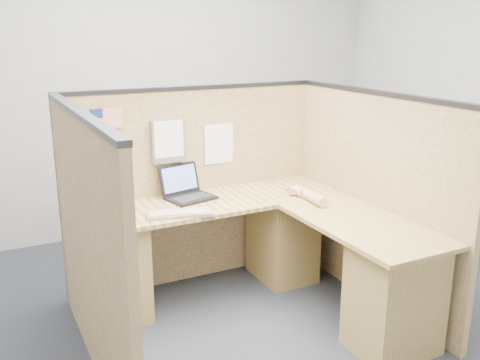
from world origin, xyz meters
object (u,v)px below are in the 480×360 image
l_desk (260,258)px  laptop (188,190)px  keyboard (180,213)px  mouse (296,192)px

l_desk → laptop: size_ratio=5.17×
keyboard → l_desk: bearing=-6.2°
mouse → l_desk: bearing=-151.9°
keyboard → mouse: bearing=16.3°
l_desk → mouse: size_ratio=17.16×
laptop → mouse: 0.81m
l_desk → laptop: laptop is taller
l_desk → mouse: 0.60m
l_desk → keyboard: keyboard is taller
laptop → keyboard: bearing=-132.0°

